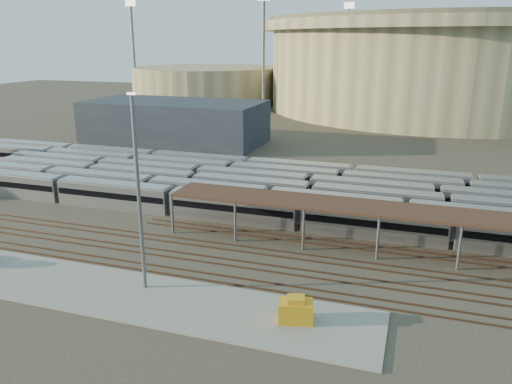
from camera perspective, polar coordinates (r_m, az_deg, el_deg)
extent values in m
plane|color=#383026|center=(61.33, -3.30, -5.96)|extent=(420.00, 420.00, 0.00)
cube|color=gray|center=(51.41, -14.88, -11.18)|extent=(50.00, 9.00, 0.20)
cube|color=silver|center=(65.82, 5.08, -2.69)|extent=(112.00, 2.90, 3.60)
cube|color=silver|center=(71.06, 1.37, -1.13)|extent=(112.00, 2.90, 3.60)
cube|color=silver|center=(73.71, 6.22, -0.56)|extent=(112.00, 2.90, 3.60)
cube|color=silver|center=(77.88, 6.00, 0.40)|extent=(112.00, 2.90, 3.60)
cube|color=silver|center=(85.79, -2.91, 2.03)|extent=(112.00, 2.90, 3.60)
cube|color=silver|center=(89.10, -1.04, 2.62)|extent=(112.00, 2.90, 3.60)
cylinder|color=#5E5E63|center=(64.71, -9.52, -2.56)|extent=(0.30, 0.30, 5.00)
cylinder|color=#5E5E63|center=(69.26, -7.47, -1.15)|extent=(0.30, 0.30, 5.00)
cylinder|color=#5E5E63|center=(61.34, -2.39, -3.43)|extent=(0.30, 0.30, 5.00)
cylinder|color=#5E5E63|center=(66.13, -0.75, -1.89)|extent=(0.30, 0.30, 5.00)
cylinder|color=#5E5E63|center=(59.05, 5.44, -4.33)|extent=(0.30, 0.30, 5.00)
cylinder|color=#5E5E63|center=(64.00, 6.53, -2.65)|extent=(0.30, 0.30, 5.00)
cylinder|color=#5E5E63|center=(57.94, 13.76, -5.19)|extent=(0.30, 0.30, 5.00)
cylinder|color=#5E5E63|center=(62.98, 14.19, -3.41)|extent=(0.30, 0.30, 5.00)
cylinder|color=#5E5E63|center=(58.08, 22.24, -5.95)|extent=(0.30, 0.30, 5.00)
cylinder|color=#5E5E63|center=(63.11, 21.97, -4.11)|extent=(0.30, 0.30, 5.00)
cube|color=#342415|center=(59.48, 18.28, -2.26)|extent=(60.00, 6.00, 0.30)
cube|color=#4C3323|center=(59.81, -3.91, -6.50)|extent=(170.00, 0.12, 0.18)
cube|color=#4C3323|center=(61.08, -3.38, -5.97)|extent=(170.00, 0.12, 0.18)
cube|color=#4C3323|center=(56.46, -5.45, -8.02)|extent=(170.00, 0.12, 0.18)
cube|color=#4C3323|center=(57.70, -4.85, -7.43)|extent=(170.00, 0.12, 0.18)
cube|color=#4C3323|center=(53.19, -7.19, -9.72)|extent=(170.00, 0.12, 0.18)
cube|color=#4C3323|center=(54.40, -6.51, -9.06)|extent=(170.00, 0.12, 0.18)
cylinder|color=tan|center=(192.75, 19.96, 13.03)|extent=(116.00, 116.00, 28.00)
cylinder|color=tan|center=(192.59, 20.44, 17.62)|extent=(124.00, 124.00, 3.00)
cylinder|color=brown|center=(192.67, 20.51, 18.29)|extent=(120.00, 120.00, 1.50)
cylinder|color=tan|center=(200.34, -5.78, 12.03)|extent=(56.00, 56.00, 14.00)
cube|color=#1E232D|center=(122.64, -9.24, 7.88)|extent=(42.00, 20.00, 10.00)
cylinder|color=#5E5E63|center=(170.38, 0.86, 14.97)|extent=(1.00, 1.00, 36.00)
cylinder|color=#5E5E63|center=(202.52, -13.78, 14.82)|extent=(1.00, 1.00, 36.00)
cube|color=#FFF2CC|center=(202.88, -14.18, 20.24)|extent=(4.00, 0.60, 2.40)
cylinder|color=#5E5E63|center=(214.79, 10.32, 15.12)|extent=(1.00, 1.00, 36.00)
cube|color=#FFF2CC|center=(215.13, 10.60, 20.23)|extent=(4.00, 0.60, 2.40)
cylinder|color=#5E5E63|center=(48.40, -13.24, -0.50)|extent=(0.36, 0.36, 19.01)
cube|color=#FFF2CC|center=(46.51, -14.05, 10.86)|extent=(0.80, 0.30, 0.20)
cube|color=#C88912|center=(44.97, 4.55, -13.44)|extent=(3.36, 2.54, 1.88)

